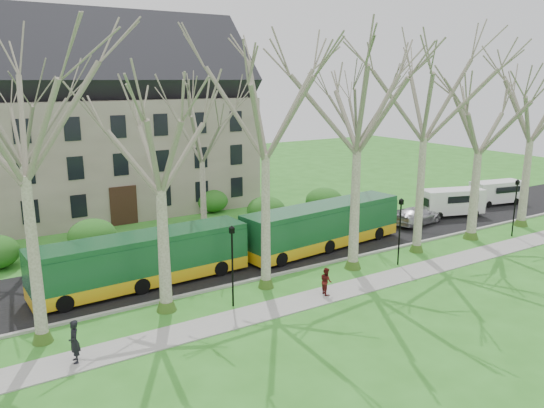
{
  "coord_description": "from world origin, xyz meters",
  "views": [
    {
      "loc": [
        -18.04,
        -24.09,
        11.67
      ],
      "look_at": [
        -1.07,
        3.0,
        4.11
      ],
      "focal_mm": 35.0,
      "sensor_mm": 36.0,
      "label": 1
    }
  ],
  "objects_px": {
    "sedan": "(417,216)",
    "pedestrian_b": "(326,281)",
    "bus_lead": "(143,259)",
    "van_a": "(452,203)",
    "van_b": "(496,193)",
    "pedestrian_a": "(74,342)",
    "bus_follow": "(323,225)"
  },
  "relations": [
    {
      "from": "sedan",
      "to": "van_b",
      "type": "xyz_separation_m",
      "value": [
        11.67,
        1.03,
        0.4
      ]
    },
    {
      "from": "bus_lead",
      "to": "bus_follow",
      "type": "xyz_separation_m",
      "value": [
        13.05,
        0.15,
        0.04
      ]
    },
    {
      "from": "bus_lead",
      "to": "sedan",
      "type": "bearing_deg",
      "value": -0.1
    },
    {
      "from": "bus_follow",
      "to": "van_b",
      "type": "height_order",
      "value": "bus_follow"
    },
    {
      "from": "van_b",
      "to": "bus_follow",
      "type": "bearing_deg",
      "value": -163.89
    },
    {
      "from": "van_a",
      "to": "van_b",
      "type": "bearing_deg",
      "value": 23.09
    },
    {
      "from": "sedan",
      "to": "van_a",
      "type": "bearing_deg",
      "value": -95.66
    },
    {
      "from": "bus_lead",
      "to": "pedestrian_a",
      "type": "xyz_separation_m",
      "value": [
        -5.31,
        -6.78,
        -0.62
      ]
    },
    {
      "from": "van_a",
      "to": "van_b",
      "type": "height_order",
      "value": "van_a"
    },
    {
      "from": "bus_lead",
      "to": "pedestrian_a",
      "type": "height_order",
      "value": "bus_lead"
    },
    {
      "from": "van_a",
      "to": "bus_lead",
      "type": "bearing_deg",
      "value": -159.86
    },
    {
      "from": "sedan",
      "to": "pedestrian_b",
      "type": "relative_size",
      "value": 3.21
    },
    {
      "from": "pedestrian_b",
      "to": "bus_lead",
      "type": "bearing_deg",
      "value": 61.99
    },
    {
      "from": "bus_lead",
      "to": "pedestrian_b",
      "type": "xyz_separation_m",
      "value": [
        8.07,
        -6.62,
        -0.79
      ]
    },
    {
      "from": "bus_follow",
      "to": "van_a",
      "type": "bearing_deg",
      "value": -2.06
    },
    {
      "from": "bus_lead",
      "to": "van_b",
      "type": "distance_m",
      "value": 35.06
    },
    {
      "from": "van_a",
      "to": "pedestrian_a",
      "type": "distance_m",
      "value": 34.13
    },
    {
      "from": "pedestrian_a",
      "to": "pedestrian_b",
      "type": "relative_size",
      "value": 1.22
    },
    {
      "from": "bus_lead",
      "to": "sedan",
      "type": "distance_m",
      "value": 23.37
    },
    {
      "from": "bus_follow",
      "to": "van_b",
      "type": "relative_size",
      "value": 2.51
    },
    {
      "from": "bus_follow",
      "to": "van_a",
      "type": "xyz_separation_m",
      "value": [
        14.81,
        1.11,
        -0.42
      ]
    },
    {
      "from": "bus_follow",
      "to": "van_b",
      "type": "bearing_deg",
      "value": -1.65
    },
    {
      "from": "pedestrian_a",
      "to": "pedestrian_b",
      "type": "height_order",
      "value": "pedestrian_a"
    },
    {
      "from": "bus_follow",
      "to": "van_b",
      "type": "xyz_separation_m",
      "value": [
        21.95,
        1.8,
        -0.49
      ]
    },
    {
      "from": "sedan",
      "to": "van_a",
      "type": "distance_m",
      "value": 4.56
    },
    {
      "from": "bus_follow",
      "to": "pedestrian_b",
      "type": "relative_size",
      "value": 8.39
    },
    {
      "from": "van_a",
      "to": "pedestrian_b",
      "type": "xyz_separation_m",
      "value": [
        -19.79,
        -7.88,
        -0.42
      ]
    },
    {
      "from": "sedan",
      "to": "pedestrian_a",
      "type": "bearing_deg",
      "value": 95.16
    },
    {
      "from": "bus_follow",
      "to": "sedan",
      "type": "relative_size",
      "value": 2.61
    },
    {
      "from": "van_b",
      "to": "pedestrian_a",
      "type": "relative_size",
      "value": 2.74
    },
    {
      "from": "bus_lead",
      "to": "sedan",
      "type": "xyz_separation_m",
      "value": [
        23.33,
        0.92,
        -0.84
      ]
    },
    {
      "from": "sedan",
      "to": "pedestrian_b",
      "type": "distance_m",
      "value": 17.03
    }
  ]
}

